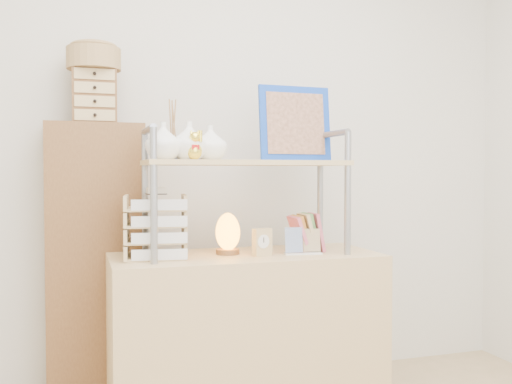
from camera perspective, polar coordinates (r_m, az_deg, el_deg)
desk at (r=2.66m, az=-1.01°, el=-14.26°), size 1.20×0.50×0.75m
cabinet at (r=2.85m, az=-15.74°, el=-7.04°), size 0.45×0.25×1.35m
hutch at (r=2.55m, az=-2.75°, el=3.65°), size 0.91×0.34×0.78m
letter_tray at (r=2.48m, az=-9.94°, el=-3.77°), size 0.28×0.26×0.30m
salt_lamp at (r=2.57m, az=-2.85°, el=-4.12°), size 0.12×0.12×0.19m
desk_clock at (r=2.52m, az=0.63°, el=-5.03°), size 0.09×0.06×0.12m
postcard_stand at (r=2.59m, az=4.69°, el=-5.44°), size 0.17×0.07×0.12m
drawer_chest at (r=2.82m, az=-15.88°, el=9.16°), size 0.20×0.16×0.25m
woven_basket at (r=2.85m, az=-15.91°, el=12.65°), size 0.25×0.25×0.10m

